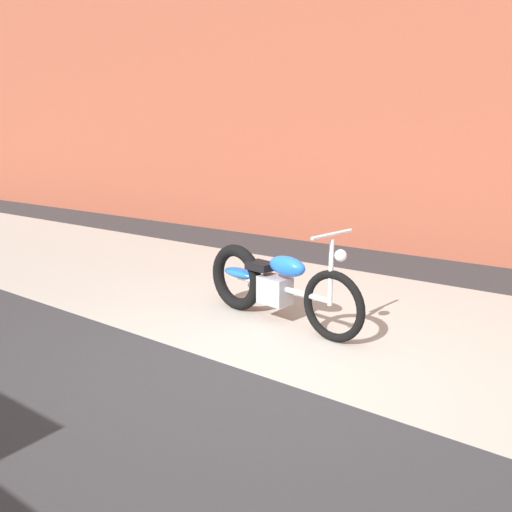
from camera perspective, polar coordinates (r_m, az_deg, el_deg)
ground_plane at (r=4.23m, az=-1.01°, el=-12.81°), size 80.00×80.00×0.00m
sidewalk_slab at (r=5.62m, az=9.94°, el=-6.33°), size 36.00×3.50×0.01m
brick_building_wall at (r=8.66m, az=21.91°, el=21.44°), size 36.00×0.50×6.49m
motorcycle_blue at (r=5.22m, az=1.52°, el=-3.07°), size 2.00×0.64×1.03m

